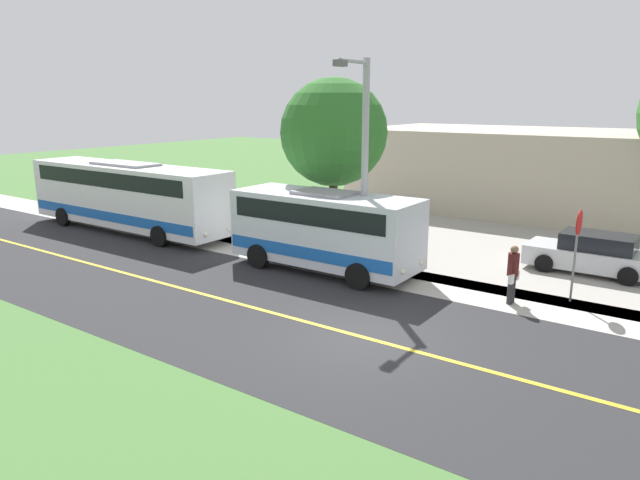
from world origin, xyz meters
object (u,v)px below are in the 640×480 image
Objects in this scene: pedestrian_with_bags at (513,272)px; tree_curbside at (334,133)px; street_light_pole at (363,159)px; stop_sign at (577,240)px; commercial_building at (541,170)px; shuttle_bus_front at (325,227)px; transit_bus_rear at (127,194)px; parked_car_near at (593,254)px.

tree_curbside is at bearing -106.94° from pedestrian_with_bags.
street_light_pole reaches higher than pedestrian_with_bags.
commercial_building is (-15.30, -5.08, 0.25)m from stop_sign.
shuttle_bus_front is at bearing -78.97° from stop_sign.
transit_bus_rear reaches higher than pedestrian_with_bags.
transit_bus_rear is 0.59× the size of commercial_building.
shuttle_bus_front is 0.36× the size of commercial_building.
shuttle_bus_front is 3.89× the size of pedestrian_with_bags.
transit_bus_rear is at bearing -73.51° from tree_curbside.
commercial_building reaches higher than shuttle_bus_front.
tree_curbside is (-2.53, -2.91, 0.67)m from street_light_pole.
commercial_building is (-11.61, -4.96, 1.52)m from parked_car_near.
tree_curbside reaches higher than pedestrian_with_bags.
stop_sign is (-1.59, 8.17, 0.36)m from shuttle_bus_front.
shuttle_bus_front is 0.61× the size of transit_bus_rear.
transit_bus_rear is 1.58× the size of street_light_pole.
shuttle_bus_front is 1.02× the size of tree_curbside.
commercial_building is (-16.88, 14.40, 0.43)m from transit_bus_rear.
pedestrian_with_bags is at bearing 91.15° from transit_bus_rear.
shuttle_bus_front is 2.47× the size of stop_sign.
parked_car_near is at bearing 164.48° from pedestrian_with_bags.
transit_bus_rear is 6.43× the size of pedestrian_with_bags.
stop_sign is 16.12m from commercial_building.
shuttle_bus_front is at bearing -74.84° from street_light_pole.
stop_sign is at bearing 18.36° from commercial_building.
street_light_pole is (-0.35, 12.64, 2.34)m from transit_bus_rear.
tree_curbside is (-2.89, -1.58, 3.18)m from shuttle_bus_front.
commercial_building reaches higher than parked_car_near.
tree_curbside is (-1.30, -9.75, 2.82)m from stop_sign.
stop_sign is at bearing 129.48° from pedestrian_with_bags.
street_light_pole is 3.92m from tree_curbside.
commercial_building is at bearing 139.53° from transit_bus_rear.
shuttle_bus_front is 11.31m from transit_bus_rear.
parked_car_near is (-5.28, 8.05, -0.92)m from shuttle_bus_front.
parked_car_near is at bearing 123.25° from shuttle_bus_front.
pedestrian_with_bags is 2.15m from stop_sign.
commercial_building is at bearing -156.87° from parked_car_near.
shuttle_bus_front is at bearing -86.81° from pedestrian_with_bags.
tree_curbside is 14.98m from commercial_building.
pedestrian_with_bags is at bearing -50.52° from stop_sign.
commercial_building is (-14.00, 4.67, -2.57)m from tree_curbside.
shuttle_bus_front is 6.73m from pedestrian_with_bags.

